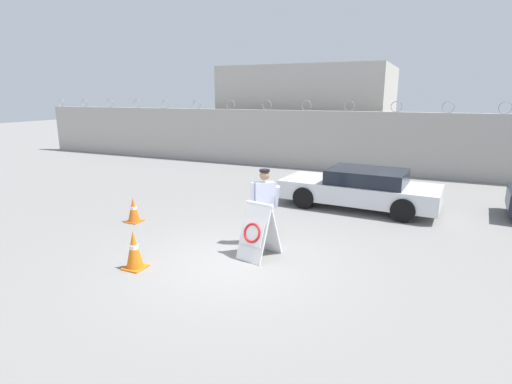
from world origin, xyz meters
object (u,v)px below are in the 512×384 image
object	(u,v)px
barricade_sign	(258,230)
security_guard	(264,203)
traffic_cone_near	(134,250)
traffic_cone_mid	(134,210)
parked_car_rear_sedan	(360,188)

from	to	relation	value
barricade_sign	security_guard	bearing A→B (deg)	116.09
barricade_sign	traffic_cone_near	size ratio (longest dim) A/B	1.51
barricade_sign	traffic_cone_mid	size ratio (longest dim) A/B	1.75
traffic_cone_mid	barricade_sign	bearing A→B (deg)	-11.26
barricade_sign	traffic_cone_mid	xyz separation A→B (m)	(-4.05, 0.81, -0.25)
traffic_cone_near	parked_car_rear_sedan	xyz separation A→B (m)	(3.29, 6.32, 0.22)
traffic_cone_mid	parked_car_rear_sedan	xyz separation A→B (m)	(5.34, 3.97, 0.28)
traffic_cone_near	traffic_cone_mid	distance (m)	3.12
traffic_cone_mid	parked_car_rear_sedan	distance (m)	6.66
security_guard	parked_car_rear_sedan	xyz separation A→B (m)	(1.47, 3.99, -0.36)
security_guard	traffic_cone_mid	world-z (taller)	security_guard
barricade_sign	parked_car_rear_sedan	distance (m)	4.94
barricade_sign	security_guard	world-z (taller)	security_guard
security_guard	traffic_cone_mid	xyz separation A→B (m)	(-3.86, 0.02, -0.64)
traffic_cone_near	parked_car_rear_sedan	bearing A→B (deg)	62.52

